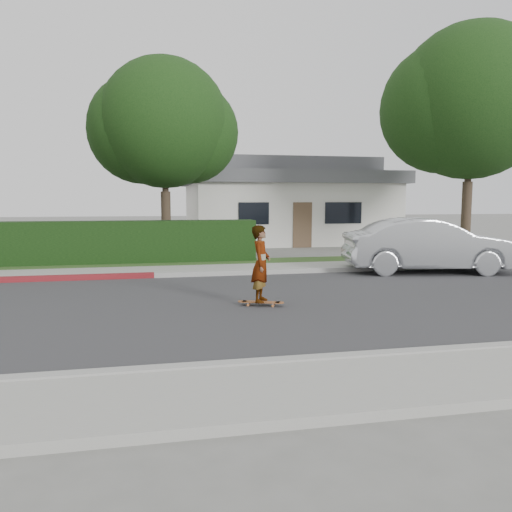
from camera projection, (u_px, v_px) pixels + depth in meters
name	position (u px, v px, depth m)	size (l,w,h in m)	color
ground	(104.00, 311.00, 9.97)	(120.00, 120.00, 0.00)	slate
road	(104.00, 310.00, 9.97)	(60.00, 8.00, 0.01)	#2D2D30
curb_near	(73.00, 378.00, 5.97)	(60.00, 0.20, 0.15)	#9E9E99
sidewalk_near	(59.00, 410.00, 5.10)	(60.00, 1.60, 0.12)	gray
curb_far	(118.00, 276.00, 13.95)	(60.00, 0.20, 0.15)	#9E9E99
sidewalk_far	(120.00, 272.00, 14.83)	(60.00, 1.60, 0.12)	gray
planting_strip	(123.00, 266.00, 16.39)	(60.00, 1.60, 0.10)	#2D4C1E
hedge	(28.00, 245.00, 16.28)	(15.00, 1.00, 1.50)	black
tree_center	(164.00, 127.00, 18.66)	(5.66, 4.84, 7.44)	#33261C
tree_right	(468.00, 107.00, 18.38)	(6.32, 5.60, 8.56)	#33261C
house	(284.00, 202.00, 26.92)	(10.60, 8.60, 4.30)	beige
skateboard	(261.00, 302.00, 10.38)	(0.97, 0.51, 0.09)	#D27639
skateboarder	(261.00, 264.00, 10.29)	(0.58, 0.38, 1.59)	white
car_silver	(429.00, 246.00, 15.11)	(1.76, 5.03, 1.66)	#B6B9BD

